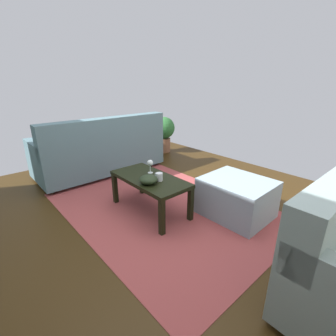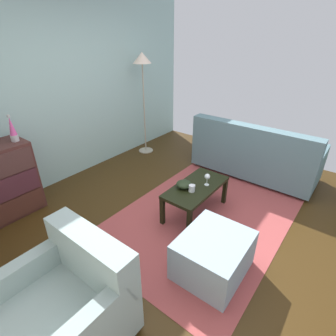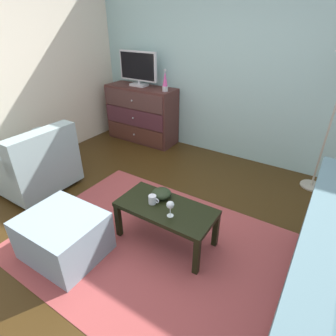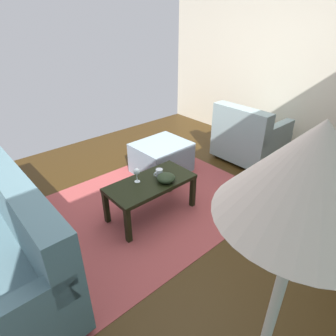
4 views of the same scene
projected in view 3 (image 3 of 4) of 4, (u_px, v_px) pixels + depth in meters
ground_plane at (149, 229)px, 2.90m from camera, size 5.30×4.82×0.05m
wall_accent_rear at (237, 65)px, 3.82m from camera, size 5.30×0.12×2.73m
area_rug at (154, 246)px, 2.65m from camera, size 2.60×1.90×0.01m
dresser at (142, 114)px, 4.73m from camera, size 1.25×0.49×0.95m
tv at (138, 68)px, 4.40m from camera, size 0.71×0.18×0.55m
lava_lamp at (165, 82)px, 4.15m from camera, size 0.09×0.09×0.33m
coffee_table at (166, 211)px, 2.56m from camera, size 0.94×0.46×0.41m
wine_glass at (170, 205)px, 2.36m from camera, size 0.07×0.07×0.16m
mug at (153, 200)px, 2.56m from camera, size 0.11×0.08×0.08m
bowl_decorative at (161, 193)px, 2.65m from camera, size 0.19×0.19×0.09m
armchair at (36, 165)px, 3.39m from camera, size 0.80×0.85×0.84m
ottoman at (64, 236)px, 2.48m from camera, size 0.71×0.61×0.42m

